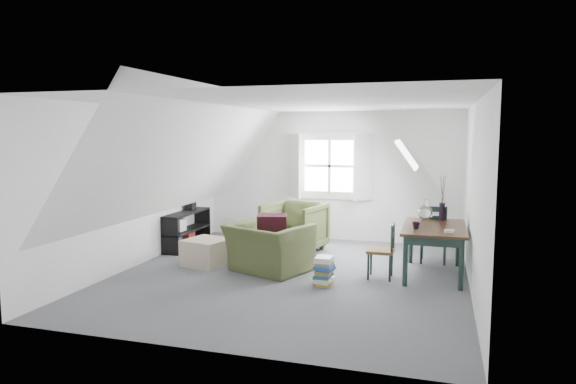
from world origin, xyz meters
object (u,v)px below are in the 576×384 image
(armchair_near, at_px, (269,271))
(dining_chair_near, at_px, (383,250))
(ottoman, at_px, (207,252))
(dining_chair_far, at_px, (434,233))
(magazine_stack, at_px, (324,271))
(media_shelf, at_px, (183,232))
(dining_table, at_px, (434,233))
(armchair_far, at_px, (294,251))

(armchair_near, bearing_deg, dining_chair_near, -154.80)
(ottoman, height_order, dining_chair_far, dining_chair_far)
(magazine_stack, bearing_deg, media_shelf, 152.90)
(armchair_near, xyz_separation_m, ottoman, (-1.07, 0.08, 0.21))
(dining_chair_far, xyz_separation_m, media_shelf, (-4.39, -0.19, -0.19))
(armchair_near, height_order, dining_table, dining_table)
(dining_chair_near, xyz_separation_m, media_shelf, (-3.70, 0.96, -0.12))
(ottoman, relative_size, dining_chair_near, 0.78)
(dining_table, xyz_separation_m, dining_chair_near, (-0.70, -0.36, -0.22))
(dining_chair_near, bearing_deg, armchair_near, -74.47)
(magazine_stack, bearing_deg, dining_chair_far, 50.38)
(media_shelf, bearing_deg, dining_chair_far, 6.11)
(media_shelf, bearing_deg, armchair_far, 12.18)
(armchair_near, relative_size, media_shelf, 0.86)
(dining_chair_far, bearing_deg, dining_chair_near, 67.02)
(media_shelf, bearing_deg, dining_table, -4.06)
(armchair_far, height_order, dining_table, dining_table)
(magazine_stack, bearing_deg, armchair_far, 117.55)
(ottoman, relative_size, dining_table, 0.42)
(ottoman, xyz_separation_m, dining_chair_far, (3.44, 1.19, 0.29))
(dining_chair_far, distance_m, dining_chair_near, 1.34)
(armchair_near, height_order, dining_chair_far, dining_chair_far)
(ottoman, relative_size, dining_chair_far, 0.66)
(dining_chair_near, distance_m, media_shelf, 3.83)
(armchair_near, xyz_separation_m, dining_chair_far, (2.37, 1.26, 0.49))
(armchair_near, distance_m, dining_chair_far, 2.73)
(dining_chair_near, bearing_deg, dining_table, 129.01)
(dining_table, distance_m, media_shelf, 4.46)
(ottoman, distance_m, media_shelf, 1.37)
(armchair_far, distance_m, dining_chair_far, 2.42)
(armchair_far, bearing_deg, dining_table, -6.58)
(magazine_stack, bearing_deg, dining_chair_near, 37.60)
(dining_table, distance_m, magazine_stack, 1.76)
(armchair_far, height_order, ottoman, armchair_far)
(dining_chair_far, bearing_deg, ottoman, 26.86)
(dining_chair_far, relative_size, media_shelf, 0.73)
(ottoman, bearing_deg, dining_table, 6.64)
(ottoman, xyz_separation_m, magazine_stack, (2.03, -0.52, -0.01))
(dining_table, distance_m, dining_chair_far, 0.80)
(dining_table, distance_m, dining_chair_near, 0.82)
(dining_chair_near, bearing_deg, armchair_far, -115.16)
(media_shelf, bearing_deg, armchair_near, -24.38)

